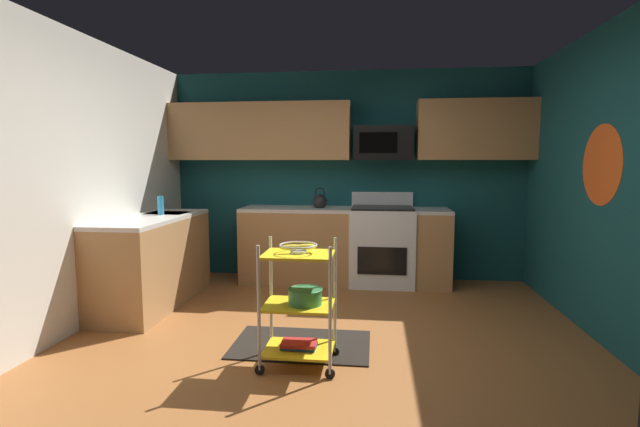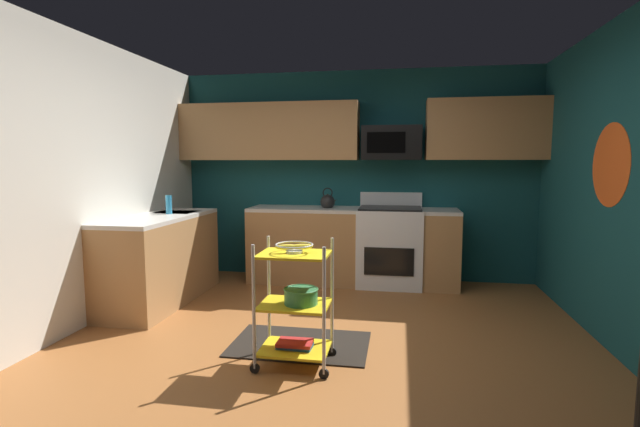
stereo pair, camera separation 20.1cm
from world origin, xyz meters
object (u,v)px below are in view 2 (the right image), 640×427
book_stack (295,344)px  kettle (328,202)px  fruit_bowl (294,246)px  mixing_bowl_large (301,296)px  oven_range (390,245)px  microwave (392,143)px  rolling_cart (295,304)px  dish_soap_bottle (169,205)px

book_stack → kettle: size_ratio=0.99×
fruit_bowl → mixing_bowl_large: 0.36m
fruit_bowl → book_stack: (-0.00, -0.00, -0.72)m
oven_range → mixing_bowl_large: 2.44m
microwave → fruit_bowl: microwave is taller
rolling_cart → mixing_bowl_large: 0.08m
dish_soap_bottle → rolling_cart: bearing=-39.6°
oven_range → fruit_bowl: size_ratio=4.04×
mixing_bowl_large → kettle: kettle is taller
rolling_cart → book_stack: rolling_cart is taller
mixing_bowl_large → dish_soap_bottle: size_ratio=1.26×
microwave → dish_soap_bottle: microwave is taller
microwave → fruit_bowl: (-0.62, -2.47, -0.82)m
oven_range → rolling_cart: 2.45m
fruit_bowl → kettle: bearing=93.2°
oven_range → microwave: size_ratio=1.57×
microwave → dish_soap_bottle: (-2.33, -1.05, -0.68)m
book_stack → kettle: 2.51m
rolling_cart → kettle: 2.43m
fruit_bowl → kettle: kettle is taller
microwave → rolling_cart: (-0.62, -2.47, -1.25)m
rolling_cart → kettle: (-0.13, 2.36, 0.54)m
book_stack → rolling_cart: bearing=0.0°
dish_soap_bottle → oven_range: bearing=22.2°
rolling_cart → book_stack: (0.00, 0.00, -0.30)m
fruit_bowl → dish_soap_bottle: size_ratio=1.36×
oven_range → kettle: 0.92m
oven_range → book_stack: 2.47m
book_stack → microwave: bearing=75.8°
oven_range → mixing_bowl_large: (-0.58, -2.37, 0.04)m
mixing_bowl_large → kettle: 2.42m
kettle → dish_soap_bottle: size_ratio=1.32×
mixing_bowl_large → dish_soap_bottle: 2.31m
mixing_bowl_large → book_stack: (-0.05, -0.00, -0.37)m
rolling_cart → book_stack: 0.30m
microwave → mixing_bowl_large: size_ratio=2.78×
fruit_bowl → mixing_bowl_large: bearing=-0.0°
rolling_cart → microwave: bearing=75.8°
rolling_cart → fruit_bowl: rolling_cart is taller
book_stack → kettle: (-0.13, 2.36, 0.84)m
oven_range → fruit_bowl: oven_range is taller
book_stack → dish_soap_bottle: bearing=140.4°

